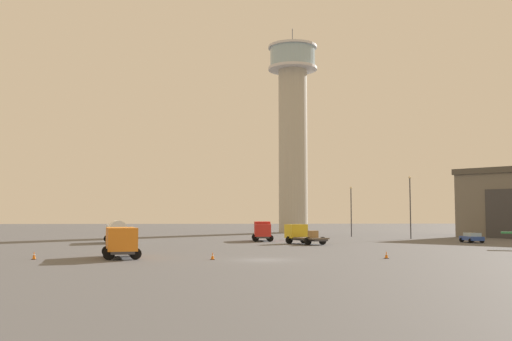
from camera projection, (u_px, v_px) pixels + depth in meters
name	position (u px, v px, depth m)	size (l,w,h in m)	color
ground_plane	(264.00, 260.00, 49.97)	(400.00, 400.00, 0.00)	#545456
control_tower	(293.00, 124.00, 129.27)	(10.76, 10.76, 45.15)	#B2AD9E
truck_flatbed_yellow	(301.00, 234.00, 77.50)	(5.22, 7.03, 2.55)	#38383D
truck_fuel_tanker_white	(117.00, 231.00, 80.43)	(4.12, 6.44, 3.04)	#38383D
truck_box_orange	(121.00, 240.00, 52.39)	(4.10, 6.89, 2.71)	#38383D
truck_box_red	(262.00, 230.00, 86.23)	(3.26, 6.45, 2.83)	#38383D
car_blue	(472.00, 237.00, 80.97)	(2.28, 4.29, 1.37)	#2847A8
light_post_west	(410.00, 202.00, 94.13)	(0.44, 0.44, 10.02)	#38383D
light_post_east	(351.00, 207.00, 103.53)	(0.44, 0.44, 8.76)	#38383D
traffic_cone_near_left	(386.00, 255.00, 51.59)	(0.36, 0.36, 0.64)	black
traffic_cone_near_right	(34.00, 255.00, 50.47)	(0.36, 0.36, 0.72)	black
traffic_cone_mid_apron	(213.00, 256.00, 50.26)	(0.36, 0.36, 0.64)	black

